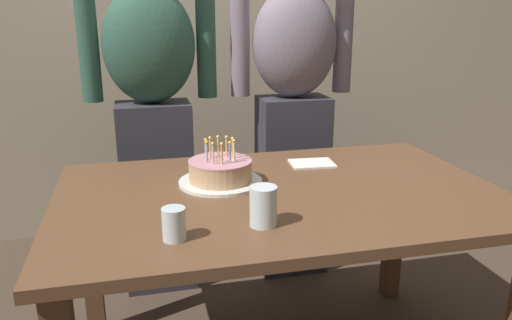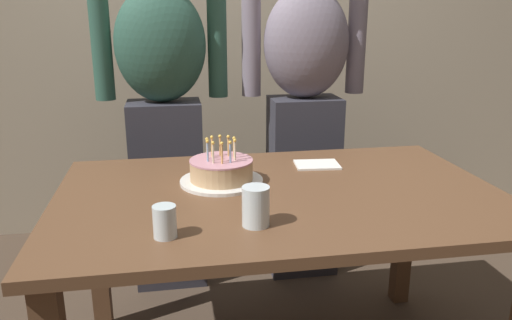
{
  "view_description": "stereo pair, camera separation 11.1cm",
  "coord_description": "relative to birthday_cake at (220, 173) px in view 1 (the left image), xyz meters",
  "views": [
    {
      "loc": [
        -0.46,
        -1.55,
        1.33
      ],
      "look_at": [
        -0.07,
        0.05,
        0.84
      ],
      "focal_mm": 35.4,
      "sensor_mm": 36.0,
      "label": 1
    },
    {
      "loc": [
        -0.36,
        -1.57,
        1.33
      ],
      "look_at": [
        -0.07,
        0.05,
        0.84
      ],
      "focal_mm": 35.4,
      "sensor_mm": 36.0,
      "label": 2
    }
  ],
  "objects": [
    {
      "name": "person_man_bearded",
      "position": [
        -0.2,
        0.67,
        0.09
      ],
      "size": [
        0.61,
        0.27,
        1.66
      ],
      "rotation": [
        0.0,
        0.0,
        3.14
      ],
      "color": "#33333D",
      "rests_on": "ground_plane"
    },
    {
      "name": "water_glass_far",
      "position": [
        0.06,
        -0.38,
        0.02
      ],
      "size": [
        0.08,
        0.08,
        0.12
      ],
      "primitive_type": "cylinder",
      "color": "silver",
      "rests_on": "dining_table"
    },
    {
      "name": "water_glass_near",
      "position": [
        -0.2,
        -0.42,
        0.0
      ],
      "size": [
        0.06,
        0.06,
        0.09
      ],
      "primitive_type": "cylinder",
      "color": "silver",
      "rests_on": "dining_table"
    },
    {
      "name": "person_woman_cardigan",
      "position": [
        0.48,
        0.67,
        0.09
      ],
      "size": [
        0.61,
        0.27,
        1.66
      ],
      "rotation": [
        0.0,
        0.0,
        3.14
      ],
      "color": "#33333D",
      "rests_on": "ground_plane"
    },
    {
      "name": "back_wall",
      "position": [
        0.19,
        1.43,
        0.52
      ],
      "size": [
        5.2,
        0.1,
        2.6
      ],
      "primitive_type": "cube",
      "color": "tan",
      "rests_on": "ground_plane"
    },
    {
      "name": "dining_table",
      "position": [
        0.19,
        -0.12,
        -0.14
      ],
      "size": [
        1.5,
        0.96,
        0.74
      ],
      "color": "brown",
      "rests_on": "ground_plane"
    },
    {
      "name": "birthday_cake",
      "position": [
        0.0,
        0.0,
        0.0
      ],
      "size": [
        0.3,
        0.3,
        0.16
      ],
      "color": "white",
      "rests_on": "dining_table"
    },
    {
      "name": "napkin_stack",
      "position": [
        0.39,
        0.14,
        -0.04
      ],
      "size": [
        0.18,
        0.14,
        0.01
      ],
      "primitive_type": "cube",
      "rotation": [
        0.0,
        0.0,
        -0.09
      ],
      "color": "white",
      "rests_on": "dining_table"
    }
  ]
}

